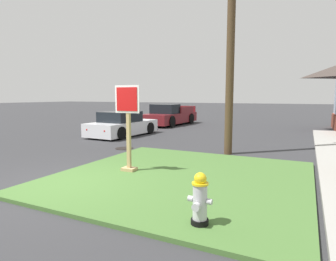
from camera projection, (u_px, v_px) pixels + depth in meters
The scene contains 7 objects.
ground_plane at pixel (62, 186), 6.48m from camera, with size 160.00×160.00×0.00m, color #333335.
grass_corner_patch at pixel (182, 177), 7.07m from camera, with size 5.90×5.92×0.08m, color #477033.
fire_hydrant at pixel (200, 200), 4.32m from camera, with size 0.38×0.34×0.81m.
stop_sign at pixel (128, 130), 7.38m from camera, with size 0.70×0.29×2.22m.
manhole_cover at pixel (124, 148), 11.11m from camera, with size 0.70×0.70×0.02m, color black.
parked_sedan_white at pixel (122, 125), 14.76m from camera, with size 2.06×4.12×1.25m.
pickup_truck_maroon at pixel (169, 116), 20.28m from camera, with size 2.30×5.13×1.48m.
Camera 1 is at (4.93, -4.59, 2.02)m, focal length 30.56 mm.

